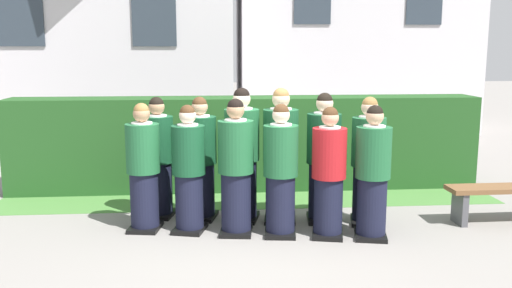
{
  "coord_description": "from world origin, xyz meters",
  "views": [
    {
      "loc": [
        -0.54,
        -6.34,
        2.21
      ],
      "look_at": [
        0.0,
        0.28,
        1.05
      ],
      "focal_mm": 38.51,
      "sensor_mm": 36.0,
      "label": 1
    }
  ],
  "objects_px": {
    "student_rear_row_4": "(323,161)",
    "wooden_bench": "(502,196)",
    "student_front_row_3": "(281,173)",
    "student_rear_row_5": "(368,164)",
    "student_in_red_blazer": "(329,176)",
    "student_rear_row_2": "(242,158)",
    "student_front_row_2": "(236,170)",
    "student_rear_row_3": "(281,158)",
    "student_front_row_0": "(143,170)",
    "student_front_row_5": "(373,176)",
    "student_rear_row_0": "(158,160)",
    "student_rear_row_1": "(201,161)",
    "student_front_row_1": "(189,172)"
  },
  "relations": [
    {
      "from": "student_front_row_0",
      "to": "student_front_row_5",
      "type": "bearing_deg",
      "value": -10.73
    },
    {
      "from": "student_in_red_blazer",
      "to": "student_rear_row_3",
      "type": "bearing_deg",
      "value": 126.97
    },
    {
      "from": "student_front_row_0",
      "to": "student_rear_row_1",
      "type": "distance_m",
      "value": 0.8
    },
    {
      "from": "student_rear_row_4",
      "to": "wooden_bench",
      "type": "xyz_separation_m",
      "value": [
        2.27,
        -0.26,
        -0.44
      ]
    },
    {
      "from": "wooden_bench",
      "to": "student_rear_row_0",
      "type": "bearing_deg",
      "value": 171.62
    },
    {
      "from": "student_front_row_2",
      "to": "student_rear_row_1",
      "type": "bearing_deg",
      "value": 124.43
    },
    {
      "from": "student_rear_row_0",
      "to": "student_rear_row_5",
      "type": "bearing_deg",
      "value": -11.06
    },
    {
      "from": "student_front_row_0",
      "to": "student_rear_row_2",
      "type": "xyz_separation_m",
      "value": [
        1.22,
        0.31,
        0.08
      ]
    },
    {
      "from": "student_rear_row_1",
      "to": "wooden_bench",
      "type": "distance_m",
      "value": 3.89
    },
    {
      "from": "student_front_row_0",
      "to": "student_rear_row_3",
      "type": "xyz_separation_m",
      "value": [
        1.71,
        0.23,
        0.08
      ]
    },
    {
      "from": "student_rear_row_3",
      "to": "student_front_row_3",
      "type": "bearing_deg",
      "value": -97.1
    },
    {
      "from": "wooden_bench",
      "to": "student_rear_row_3",
      "type": "bearing_deg",
      "value": 173.28
    },
    {
      "from": "student_front_row_1",
      "to": "student_front_row_0",
      "type": "bearing_deg",
      "value": 169.64
    },
    {
      "from": "student_in_red_blazer",
      "to": "student_rear_row_5",
      "type": "height_order",
      "value": "student_rear_row_5"
    },
    {
      "from": "student_rear_row_0",
      "to": "student_rear_row_5",
      "type": "relative_size",
      "value": 0.98
    },
    {
      "from": "student_front_row_1",
      "to": "student_rear_row_2",
      "type": "xyz_separation_m",
      "value": [
        0.67,
        0.41,
        0.08
      ]
    },
    {
      "from": "student_front_row_0",
      "to": "wooden_bench",
      "type": "height_order",
      "value": "student_front_row_0"
    },
    {
      "from": "student_rear_row_4",
      "to": "wooden_bench",
      "type": "distance_m",
      "value": 2.32
    },
    {
      "from": "student_rear_row_3",
      "to": "student_rear_row_5",
      "type": "height_order",
      "value": "student_rear_row_3"
    },
    {
      "from": "student_rear_row_0",
      "to": "student_rear_row_2",
      "type": "bearing_deg",
      "value": -12.3
    },
    {
      "from": "student_rear_row_0",
      "to": "student_rear_row_3",
      "type": "height_order",
      "value": "student_rear_row_3"
    },
    {
      "from": "student_front_row_1",
      "to": "student_rear_row_4",
      "type": "bearing_deg",
      "value": 8.77
    },
    {
      "from": "student_rear_row_1",
      "to": "student_rear_row_0",
      "type": "bearing_deg",
      "value": 165.77
    },
    {
      "from": "student_front_row_5",
      "to": "student_rear_row_5",
      "type": "height_order",
      "value": "student_rear_row_5"
    },
    {
      "from": "student_rear_row_2",
      "to": "student_rear_row_3",
      "type": "height_order",
      "value": "same"
    },
    {
      "from": "student_in_red_blazer",
      "to": "student_rear_row_5",
      "type": "distance_m",
      "value": 0.74
    },
    {
      "from": "student_front_row_3",
      "to": "student_rear_row_2",
      "type": "distance_m",
      "value": 0.76
    },
    {
      "from": "student_rear_row_2",
      "to": "student_front_row_2",
      "type": "bearing_deg",
      "value": -100.9
    },
    {
      "from": "student_front_row_1",
      "to": "student_front_row_2",
      "type": "distance_m",
      "value": 0.58
    },
    {
      "from": "student_rear_row_0",
      "to": "student_rear_row_2",
      "type": "distance_m",
      "value": 1.12
    },
    {
      "from": "student_front_row_2",
      "to": "student_rear_row_0",
      "type": "height_order",
      "value": "student_front_row_2"
    },
    {
      "from": "student_front_row_3",
      "to": "student_rear_row_5",
      "type": "distance_m",
      "value": 1.2
    },
    {
      "from": "student_in_red_blazer",
      "to": "student_rear_row_0",
      "type": "bearing_deg",
      "value": 154.99
    },
    {
      "from": "student_in_red_blazer",
      "to": "student_front_row_5",
      "type": "distance_m",
      "value": 0.51
    },
    {
      "from": "student_front_row_1",
      "to": "student_rear_row_3",
      "type": "relative_size",
      "value": 0.9
    },
    {
      "from": "student_rear_row_1",
      "to": "student_rear_row_2",
      "type": "height_order",
      "value": "student_rear_row_2"
    },
    {
      "from": "student_in_red_blazer",
      "to": "student_rear_row_3",
      "type": "relative_size",
      "value": 0.9
    },
    {
      "from": "student_front_row_3",
      "to": "student_rear_row_3",
      "type": "relative_size",
      "value": 0.92
    },
    {
      "from": "student_in_red_blazer",
      "to": "student_rear_row_3",
      "type": "distance_m",
      "value": 0.82
    },
    {
      "from": "student_front_row_0",
      "to": "student_rear_row_5",
      "type": "height_order",
      "value": "student_rear_row_5"
    },
    {
      "from": "student_rear_row_0",
      "to": "wooden_bench",
      "type": "distance_m",
      "value": 4.46
    },
    {
      "from": "student_rear_row_1",
      "to": "student_rear_row_3",
      "type": "distance_m",
      "value": 1.04
    },
    {
      "from": "student_front_row_1",
      "to": "student_front_row_2",
      "type": "relative_size",
      "value": 0.95
    },
    {
      "from": "student_front_row_0",
      "to": "student_in_red_blazer",
      "type": "relative_size",
      "value": 1.01
    },
    {
      "from": "student_rear_row_1",
      "to": "student_rear_row_5",
      "type": "bearing_deg",
      "value": -10.21
    },
    {
      "from": "student_front_row_3",
      "to": "student_front_row_5",
      "type": "relative_size",
      "value": 1.0
    },
    {
      "from": "student_rear_row_3",
      "to": "student_front_row_0",
      "type": "bearing_deg",
      "value": -172.37
    },
    {
      "from": "student_front_row_3",
      "to": "student_rear_row_4",
      "type": "height_order",
      "value": "student_rear_row_4"
    },
    {
      "from": "student_front_row_5",
      "to": "student_rear_row_1",
      "type": "relative_size",
      "value": 0.98
    },
    {
      "from": "student_front_row_3",
      "to": "student_rear_row_3",
      "type": "distance_m",
      "value": 0.56
    }
  ]
}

